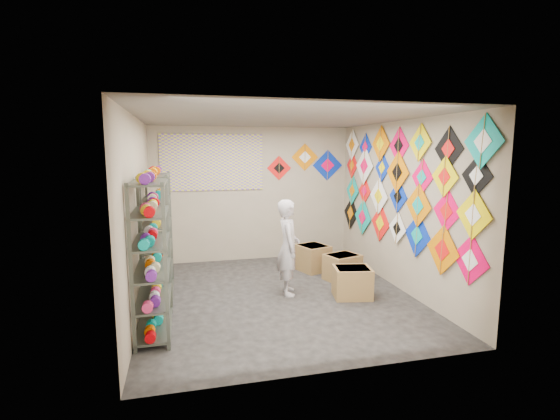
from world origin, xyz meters
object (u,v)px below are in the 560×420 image
object	(u,v)px
shelf_rack_front	(152,257)
shopkeeper	(288,247)
shelf_rack_back	(158,236)
carton_c	(313,258)
carton_a	(352,282)
carton_b	(342,267)

from	to	relation	value
shelf_rack_front	shopkeeper	distance (m)	2.17
shelf_rack_back	carton_c	bearing A→B (deg)	14.93
carton_c	shelf_rack_front	bearing A→B (deg)	-162.58
carton_c	shopkeeper	bearing A→B (deg)	-144.14
shelf_rack_front	shopkeeper	world-z (taller)	shelf_rack_front
shelf_rack_front	carton_a	bearing A→B (deg)	10.69
shelf_rack_back	carton_b	distance (m)	3.13
shelf_rack_back	shopkeeper	bearing A→B (deg)	-10.93
shopkeeper	carton_c	size ratio (longest dim) A/B	2.72
shopkeeper	carton_a	world-z (taller)	shopkeeper
shelf_rack_back	carton_c	size ratio (longest dim) A/B	3.47
carton_b	shelf_rack_front	bearing A→B (deg)	-174.53
shelf_rack_back	carton_b	xyz separation A→B (m)	(3.04, 0.05, -0.72)
shopkeeper	shelf_rack_back	bearing A→B (deg)	86.86
shelf_rack_front	shopkeeper	size ratio (longest dim) A/B	1.27
carton_c	carton_a	bearing A→B (deg)	-103.65
shelf_rack_front	carton_c	world-z (taller)	shelf_rack_front
shelf_rack_back	carton_b	world-z (taller)	shelf_rack_back
shelf_rack_front	carton_b	xyz separation A→B (m)	(3.04, 1.35, -0.72)
shelf_rack_front	carton_b	world-z (taller)	shelf_rack_front
carton_b	shopkeeper	bearing A→B (deg)	-176.99
shopkeeper	carton_a	distance (m)	1.12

